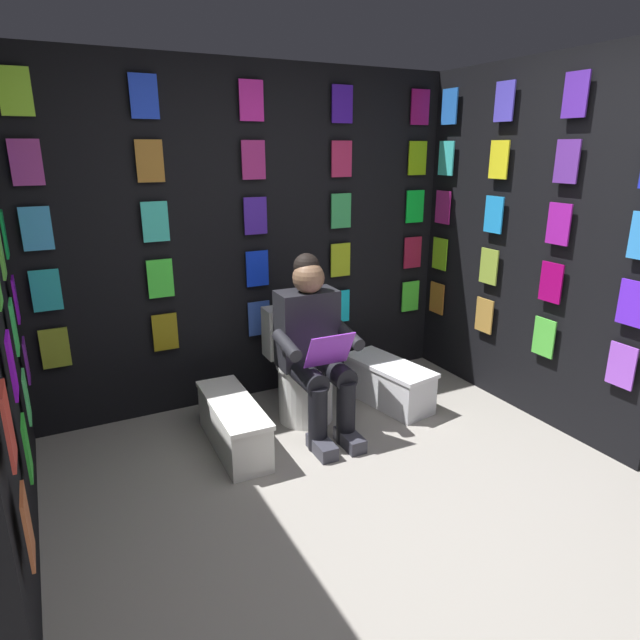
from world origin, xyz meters
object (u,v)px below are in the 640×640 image
(toilet, at_px, (301,372))
(comic_longbox_near, at_px, (233,424))
(person_reading, at_px, (314,346))
(comic_longbox_far, at_px, (388,383))

(toilet, relative_size, comic_longbox_near, 0.94)
(toilet, height_order, comic_longbox_near, toilet)
(toilet, height_order, person_reading, person_reading)
(comic_longbox_near, xyz_separation_m, comic_longbox_far, (-1.24, -0.08, -0.00))
(toilet, bearing_deg, comic_longbox_far, 170.09)
(toilet, distance_m, comic_longbox_near, 0.64)
(toilet, height_order, comic_longbox_far, toilet)
(toilet, bearing_deg, comic_longbox_near, 22.38)
(comic_longbox_near, bearing_deg, comic_longbox_far, -174.45)
(person_reading, height_order, comic_longbox_near, person_reading)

